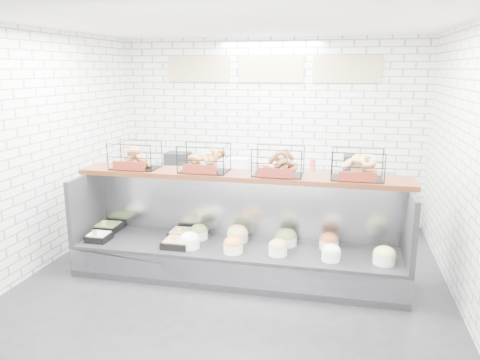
# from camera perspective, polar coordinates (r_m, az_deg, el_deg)

# --- Properties ---
(ground) EXTENTS (5.50, 5.50, 0.00)m
(ground) POSITION_cam_1_polar(r_m,az_deg,el_deg) (5.65, -1.10, -12.90)
(ground) COLOR black
(ground) RESTS_ON ground
(room_shell) EXTENTS (5.02, 5.51, 3.01)m
(room_shell) POSITION_cam_1_polar(r_m,az_deg,el_deg) (5.67, 0.26, 8.90)
(room_shell) COLOR white
(room_shell) RESTS_ON ground
(display_case) EXTENTS (4.00, 0.90, 1.20)m
(display_case) POSITION_cam_1_polar(r_m,az_deg,el_deg) (5.82, -0.25, -8.54)
(display_case) COLOR black
(display_case) RESTS_ON ground
(bagel_shelf) EXTENTS (4.10, 0.50, 0.40)m
(bagel_shelf) POSITION_cam_1_polar(r_m,az_deg,el_deg) (5.68, 0.12, 1.96)
(bagel_shelf) COLOR #3F1B0D
(bagel_shelf) RESTS_ON display_case
(prep_counter) EXTENTS (4.00, 0.60, 1.20)m
(prep_counter) POSITION_cam_1_polar(r_m,az_deg,el_deg) (7.72, 3.11, -1.90)
(prep_counter) COLOR #93969B
(prep_counter) RESTS_ON ground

